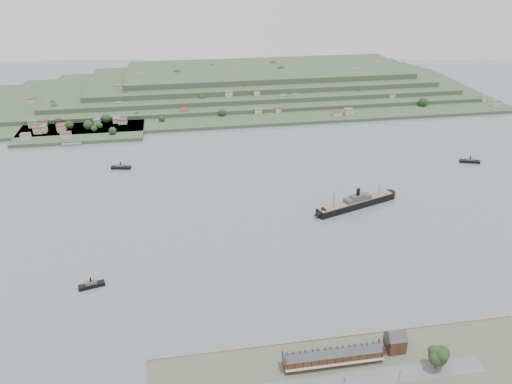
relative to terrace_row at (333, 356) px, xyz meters
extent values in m
plane|color=slate|center=(10.00, 168.02, -6.84)|extent=(1400.00, 1400.00, 0.00)
cube|color=slate|center=(10.00, 19.02, -5.54)|extent=(220.00, 2.00, 2.60)
cube|color=#595959|center=(10.00, -13.98, -4.79)|extent=(140.00, 12.00, 0.10)
cube|color=#412517|center=(0.00, 0.02, -1.34)|extent=(55.00, 8.00, 7.00)
cube|color=#37393F|center=(0.00, 0.02, 2.16)|extent=(55.60, 8.15, 8.15)
cube|color=#A7A494|center=(0.00, -4.78, -1.84)|extent=(55.00, 1.60, 0.25)
cube|color=#412517|center=(-27.50, 0.02, 3.16)|extent=(0.50, 8.40, 3.00)
cube|color=#412517|center=(27.50, 0.02, 3.16)|extent=(0.50, 8.40, 3.00)
cube|color=#32211B|center=(-22.00, 0.02, 4.56)|extent=(0.90, 1.40, 3.20)
cube|color=#32211B|center=(-16.50, 0.02, 4.56)|extent=(0.90, 1.40, 3.20)
cube|color=#32211B|center=(-2.75, 0.02, 4.56)|extent=(0.90, 1.40, 3.20)
cube|color=#32211B|center=(2.75, 0.02, 4.56)|extent=(0.90, 1.40, 3.20)
cube|color=#32211B|center=(16.50, 0.02, 4.56)|extent=(0.90, 1.40, 3.20)
cube|color=#32211B|center=(22.00, 0.02, 4.56)|extent=(0.90, 1.40, 3.20)
cube|color=#412517|center=(37.50, 4.02, -0.34)|extent=(10.00, 10.00, 9.00)
cube|color=#37393F|center=(37.50, 4.02, 4.16)|extent=(10.40, 10.18, 10.18)
cube|color=#374A31|center=(10.00, 528.02, -4.84)|extent=(760.00, 260.00, 4.00)
cube|color=#374A31|center=(30.00, 553.02, -0.34)|extent=(680.00, 220.00, 5.00)
cube|color=#374A31|center=(45.00, 568.02, 5.16)|extent=(600.00, 200.00, 6.00)
cube|color=#374A31|center=(60.00, 583.02, 11.66)|extent=(520.00, 180.00, 7.00)
cube|color=#374A31|center=(75.00, 598.02, 19.16)|extent=(440.00, 160.00, 8.00)
cube|color=#374A31|center=(-190.00, 418.02, -4.84)|extent=(150.00, 90.00, 4.00)
cube|color=slate|center=(-195.00, 376.02, -5.44)|extent=(22.00, 14.00, 2.80)
cube|color=black|center=(75.34, 173.99, -3.81)|extent=(77.03, 35.27, 6.06)
cone|color=black|center=(38.52, 161.26, -3.81)|extent=(13.21, 13.21, 10.39)
cylinder|color=black|center=(112.16, 186.71, -3.81)|extent=(10.39, 10.39, 6.06)
cube|color=#72614C|center=(75.34, 173.99, -0.52)|extent=(75.11, 33.89, 0.52)
cube|color=#474542|center=(76.98, 174.55, 1.38)|extent=(27.09, 15.85, 3.46)
cube|color=#474542|center=(76.98, 174.55, 3.72)|extent=(15.07, 10.25, 2.16)
cylinder|color=black|center=(76.98, 174.55, 7.01)|extent=(3.12, 3.12, 7.79)
cylinder|color=#402F1D|center=(52.43, 166.07, 5.28)|extent=(0.43, 0.43, 13.85)
cylinder|color=#402F1D|center=(99.89, 182.47, 4.41)|extent=(0.43, 0.43, 12.12)
cube|color=black|center=(-139.27, 94.09, -5.46)|extent=(17.81, 8.62, 2.75)
cube|color=#474542|center=(-139.27, 94.09, -3.40)|extent=(8.41, 5.44, 2.07)
cylinder|color=black|center=(-139.27, 94.09, -1.10)|extent=(1.15, 1.15, 4.02)
cube|color=black|center=(-134.27, 294.37, -5.50)|extent=(20.75, 9.26, 2.67)
cube|color=#474542|center=(-134.27, 294.37, -3.50)|extent=(9.70, 6.08, 2.01)
cylinder|color=black|center=(-134.27, 294.37, -1.27)|extent=(1.11, 1.11, 3.90)
cube|color=black|center=(229.20, 249.60, -5.48)|extent=(21.14, 11.11, 2.72)
cube|color=#474542|center=(229.20, 249.60, -3.45)|extent=(10.06, 6.90, 2.04)
cylinder|color=black|center=(229.20, 249.60, -1.18)|extent=(1.13, 1.13, 3.96)
cylinder|color=#402F1D|center=(54.16, -12.81, -2.01)|extent=(1.36, 1.36, 5.66)
sphere|color=black|center=(54.16, -12.81, 3.09)|extent=(10.19, 10.19, 10.19)
sphere|color=black|center=(56.99, -11.67, 4.22)|extent=(7.93, 7.93, 7.93)
sphere|color=black|center=(51.90, -14.50, 3.65)|extent=(7.25, 7.25, 7.25)
sphere|color=black|center=(54.73, -15.30, 5.92)|extent=(6.80, 6.80, 6.80)
camera|label=1|loc=(-74.98, -193.23, 200.92)|focal=35.00mm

